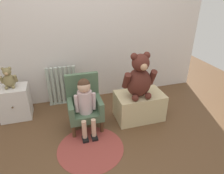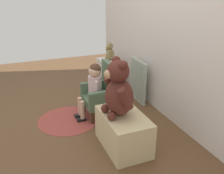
# 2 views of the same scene
# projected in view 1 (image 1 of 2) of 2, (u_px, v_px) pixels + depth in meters

# --- Properties ---
(ground_plane) EXTENTS (6.00, 6.00, 0.00)m
(ground_plane) POSITION_uv_depth(u_px,v_px,m) (104.00, 146.00, 2.26)
(ground_plane) COLOR brown
(back_wall) EXTENTS (3.80, 0.05, 2.40)m
(back_wall) POSITION_uv_depth(u_px,v_px,m) (81.00, 20.00, 2.75)
(back_wall) COLOR silver
(back_wall) RESTS_ON ground_plane
(radiator) EXTENTS (0.43, 0.05, 0.59)m
(radiator) POSITION_uv_depth(u_px,v_px,m) (62.00, 86.00, 2.97)
(radiator) COLOR #AAB6AA
(radiator) RESTS_ON ground_plane
(small_dresser) EXTENTS (0.39, 0.32, 0.45)m
(small_dresser) POSITION_uv_depth(u_px,v_px,m) (15.00, 103.00, 2.67)
(small_dresser) COLOR silver
(small_dresser) RESTS_ON ground_plane
(child_armchair) EXTENTS (0.41, 0.36, 0.68)m
(child_armchair) POSITION_uv_depth(u_px,v_px,m) (84.00, 104.00, 2.48)
(child_armchair) COLOR #4D674C
(child_armchair) RESTS_ON ground_plane
(child_figure) EXTENTS (0.25, 0.35, 0.69)m
(child_figure) POSITION_uv_depth(u_px,v_px,m) (85.00, 99.00, 2.32)
(child_figure) COLOR beige
(child_figure) RESTS_ON ground_plane
(low_bench) EXTENTS (0.62, 0.39, 0.37)m
(low_bench) POSITION_uv_depth(u_px,v_px,m) (139.00, 106.00, 2.69)
(low_bench) COLOR #CCB989
(low_bench) RESTS_ON ground_plane
(large_teddy_bear) EXTENTS (0.42, 0.29, 0.57)m
(large_teddy_bear) POSITION_uv_depth(u_px,v_px,m) (139.00, 78.00, 2.44)
(large_teddy_bear) COLOR #51241C
(large_teddy_bear) RESTS_ON low_bench
(small_teddy_bear) EXTENTS (0.20, 0.14, 0.28)m
(small_teddy_bear) POSITION_uv_depth(u_px,v_px,m) (9.00, 79.00, 2.53)
(small_teddy_bear) COLOR olive
(small_teddy_bear) RESTS_ON small_dresser
(floor_rug) EXTENTS (0.74, 0.74, 0.01)m
(floor_rug) POSITION_uv_depth(u_px,v_px,m) (91.00, 148.00, 2.24)
(floor_rug) COLOR #963D36
(floor_rug) RESTS_ON ground_plane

